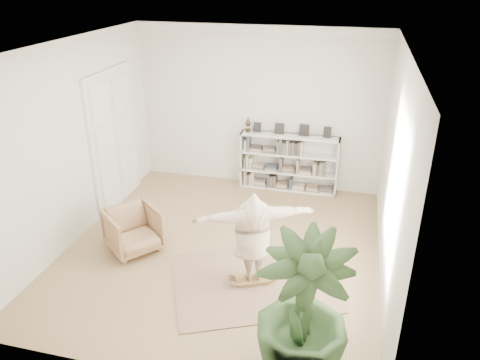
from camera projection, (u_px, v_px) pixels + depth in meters
The scene contains 9 objects.
floor at pixel (223, 249), 8.51m from camera, with size 6.00×6.00×0.00m, color olive.
room_shell at pixel (260, 29), 9.64m from camera, with size 6.00×6.00×6.00m.
doors at pixel (114, 141), 9.68m from camera, with size 0.09×1.78×2.92m.
bookshelf at pixel (288, 163), 10.56m from camera, with size 2.20×0.35×1.64m.
armchair at pixel (133, 230), 8.35m from camera, with size 0.85×0.88×0.80m, color tan.
rug at pixel (252, 282), 7.62m from camera, with size 2.50×2.00×0.02m, color tan.
rocker_board at pixel (252, 278), 7.59m from camera, with size 0.62×0.51×0.11m.
person at pixel (253, 235), 7.25m from camera, with size 1.88×0.51×1.53m, color beige.
houseplant at pixel (302, 313), 5.46m from camera, with size 1.12×1.12×2.01m, color #335329.
Camera 1 is at (2.08, -6.91, 4.69)m, focal length 35.00 mm.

